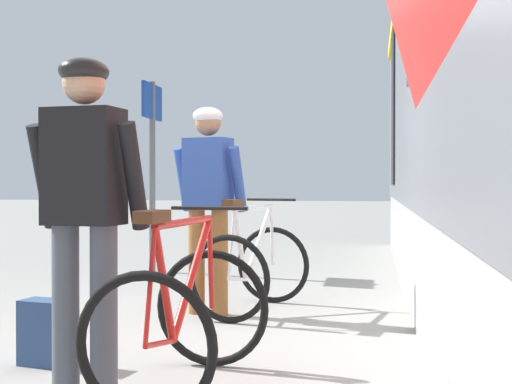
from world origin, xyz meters
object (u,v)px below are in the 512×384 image
at_px(bicycle_near_red, 183,316).
at_px(platform_sign_post, 152,143).
at_px(cyclist_far_in_blue, 208,191).
at_px(backpack_on_platform, 44,332).
at_px(cyclist_near_in_dark, 85,195).
at_px(bicycle_far_white, 252,266).

distance_m(bicycle_near_red, platform_sign_post, 5.23).
relative_size(bicycle_near_red, platform_sign_post, 0.47).
xyz_separation_m(bicycle_near_red, platform_sign_post, (-1.75, 4.78, 1.22)).
relative_size(cyclist_far_in_blue, backpack_on_platform, 4.40).
bearing_deg(cyclist_near_in_dark, bicycle_far_white, 80.04).
relative_size(cyclist_near_in_dark, backpack_on_platform, 4.40).
height_order(cyclist_far_in_blue, bicycle_near_red, cyclist_far_in_blue).
bearing_deg(bicycle_near_red, cyclist_far_in_blue, 100.02).
distance_m(cyclist_near_in_dark, cyclist_far_in_blue, 2.35).
bearing_deg(bicycle_near_red, backpack_on_platform, 159.22).
relative_size(cyclist_far_in_blue, bicycle_far_white, 1.48).
bearing_deg(cyclist_near_in_dark, platform_sign_post, 104.42).
bearing_deg(cyclist_far_in_blue, backpack_on_platform, -108.89).
bearing_deg(cyclist_far_in_blue, platform_sign_post, 117.39).
distance_m(cyclist_near_in_dark, bicycle_near_red, 0.83).
bearing_deg(platform_sign_post, bicycle_far_white, -55.36).
bearing_deg(bicycle_far_white, bicycle_near_red, -89.40).
xyz_separation_m(cyclist_near_in_dark, backpack_on_platform, (-0.52, 0.58, -0.85)).
xyz_separation_m(cyclist_near_in_dark, bicycle_near_red, (0.46, 0.21, -0.65)).
bearing_deg(backpack_on_platform, cyclist_near_in_dark, -37.39).
bearing_deg(platform_sign_post, backpack_on_platform, -80.17).
distance_m(bicycle_near_red, backpack_on_platform, 1.07).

